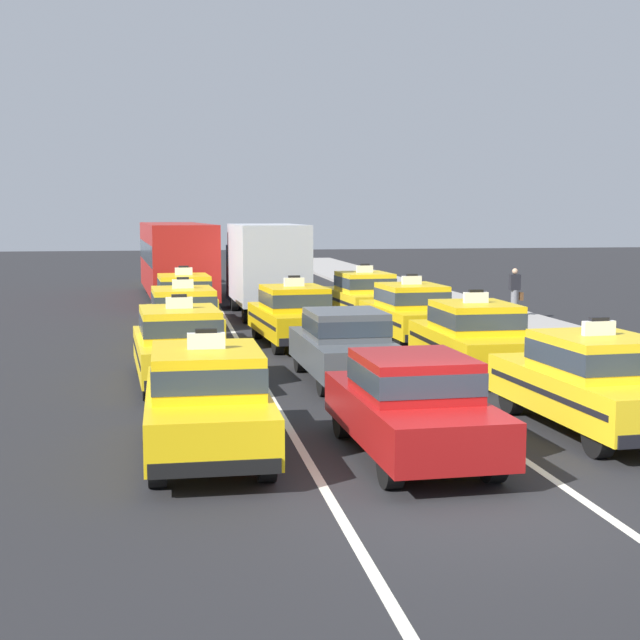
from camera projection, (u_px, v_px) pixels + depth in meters
The scene contains 20 objects.
ground_plane at pixel (462, 506), 11.46m from camera, with size 160.00×160.00×0.00m, color #232326.
lane_stripe_left_center at pixel (227, 322), 30.77m from camera, with size 0.14×80.00×0.01m, color silver.
lane_stripe_center_right at pixel (320, 320), 31.30m from camera, with size 0.14×80.00×0.01m, color silver.
sidewalk_curb at pixel (532, 333), 27.34m from camera, with size 4.00×90.00×0.15m, color #9E9993.
taxi_left_nearest at pixel (207, 399), 13.71m from camera, with size 1.82×4.56×1.96m.
taxi_left_second at pixel (180, 344), 19.42m from camera, with size 2.09×4.66×1.96m.
taxi_left_third at pixel (183, 317), 24.55m from camera, with size 2.03×4.64×1.96m.
taxi_left_fourth at pixel (184, 298), 29.81m from camera, with size 2.05×4.65×1.96m.
bus_left_fifth at pixel (175, 256), 38.86m from camera, with size 3.22×11.34×3.22m.
taxi_left_sixth at pixel (177, 266), 47.71m from camera, with size 1.98×4.62×1.96m.
sedan_center_nearest at pixel (412, 403), 13.58m from camera, with size 1.89×4.35×1.58m.
sedan_center_second at pixel (345, 344), 19.71m from camera, with size 1.86×4.34×1.58m.
taxi_center_third at pixel (293, 314), 25.20m from camera, with size 2.13×4.67×1.96m.
box_truck_center_fourth at pixel (265, 266), 32.70m from camera, with size 2.44×7.02×3.27m.
taxi_center_fifth at pixel (253, 277), 39.70m from camera, with size 2.01×4.64×1.96m.
taxi_right_nearest at pixel (594, 381), 15.20m from camera, with size 2.04×4.65×1.96m.
taxi_right_second at pixel (474, 337), 20.61m from camera, with size 1.83×4.57×1.96m.
taxi_right_third at pixel (410, 311), 25.88m from camera, with size 2.01×4.64×1.96m.
taxi_right_fourth at pixel (364, 295), 30.98m from camera, with size 2.08×4.66×1.96m.
pedestrian_near_crosswalk at pixel (515, 292), 31.14m from camera, with size 0.47×0.24×1.64m.
Camera 1 is at (-3.64, -10.64, 3.67)m, focal length 51.04 mm.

